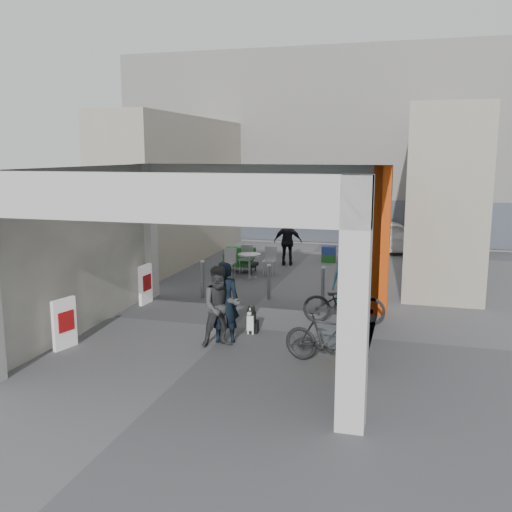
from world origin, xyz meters
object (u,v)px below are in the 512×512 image
(bicycle_front, at_px, (344,303))
(man_elderly, at_px, (349,277))
(white_van, at_px, (391,237))
(man_with_dog, at_px, (224,302))
(cafe_set, at_px, (248,266))
(man_crates, at_px, (288,242))
(bicycle_rear, at_px, (326,339))
(man_back_turned, at_px, (221,306))
(produce_stand, at_px, (239,262))
(border_collie, at_px, (252,322))

(bicycle_front, bearing_deg, man_elderly, -3.75)
(man_elderly, bearing_deg, white_van, 78.70)
(man_with_dog, distance_m, man_elderly, 3.72)
(cafe_set, bearing_deg, man_elderly, -42.27)
(man_elderly, xyz_separation_m, bicycle_front, (0.02, -1.11, -0.35))
(man_with_dog, bearing_deg, man_crates, -105.93)
(white_van, bearing_deg, bicycle_rear, 162.85)
(cafe_set, distance_m, man_crates, 2.22)
(man_with_dog, xyz_separation_m, man_elderly, (2.14, 3.04, 0.00))
(man_back_turned, bearing_deg, white_van, 47.55)
(man_back_turned, height_order, man_crates, man_back_turned)
(produce_stand, bearing_deg, cafe_set, -34.64)
(border_collie, relative_size, man_elderly, 0.37)
(border_collie, relative_size, white_van, 0.16)
(produce_stand, height_order, white_van, white_van)
(man_crates, bearing_deg, bicycle_rear, 97.74)
(white_van, bearing_deg, man_elderly, 161.43)
(man_elderly, xyz_separation_m, white_van, (0.64, 8.47, -0.19))
(produce_stand, height_order, man_back_turned, man_back_turned)
(cafe_set, relative_size, bicycle_front, 0.81)
(man_elderly, distance_m, bicycle_rear, 3.75)
(cafe_set, xyz_separation_m, man_with_dog, (1.31, -6.18, 0.51))
(man_elderly, bearing_deg, bicycle_front, -95.87)
(man_elderly, distance_m, white_van, 8.49)
(man_elderly, bearing_deg, produce_stand, 129.86)
(bicycle_front, bearing_deg, bicycle_rear, 175.12)
(bicycle_front, bearing_deg, man_with_dog, 126.94)
(man_back_turned, relative_size, bicycle_rear, 1.00)
(border_collie, height_order, bicycle_front, bicycle_front)
(bicycle_front, height_order, white_van, white_van)
(man_back_turned, relative_size, man_elderly, 0.98)
(cafe_set, bearing_deg, man_with_dog, -78.01)
(white_van, bearing_deg, man_crates, 121.02)
(man_with_dog, relative_size, man_crates, 1.03)
(border_collie, xyz_separation_m, man_back_turned, (-0.36, -0.97, 0.56))
(produce_stand, xyz_separation_m, border_collie, (2.16, -6.01, -0.06))
(man_crates, bearing_deg, man_elderly, 108.24)
(produce_stand, relative_size, bicycle_front, 0.63)
(man_crates, bearing_deg, man_back_turned, 84.50)
(produce_stand, xyz_separation_m, man_crates, (1.28, 1.46, 0.50))
(cafe_set, bearing_deg, border_collie, -72.89)
(man_back_turned, xyz_separation_m, bicycle_front, (2.16, 2.18, -0.33))
(produce_stand, bearing_deg, man_crates, 62.84)
(produce_stand, xyz_separation_m, bicycle_front, (3.95, -4.79, 0.18))
(bicycle_front, bearing_deg, man_crates, 18.23)
(produce_stand, height_order, border_collie, produce_stand)
(man_elderly, bearing_deg, cafe_set, 130.73)
(bicycle_rear, bearing_deg, man_with_dog, 86.34)
(border_collie, height_order, man_elderly, man_elderly)
(man_with_dog, height_order, bicycle_rear, man_with_dog)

